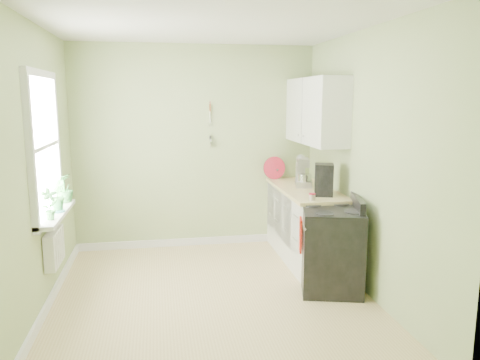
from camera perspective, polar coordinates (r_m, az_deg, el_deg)
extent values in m
cube|color=tan|center=(4.91, -3.38, -14.35)|extent=(3.20, 3.60, 0.02)
cube|color=white|center=(4.52, -3.76, 18.86)|extent=(3.20, 3.60, 0.02)
cube|color=#A9BB7F|center=(6.31, -5.46, 3.96)|extent=(3.20, 0.02, 2.70)
cube|color=#A9BB7F|center=(4.62, -23.80, 0.91)|extent=(0.02, 3.60, 2.70)
cube|color=#A9BB7F|center=(4.96, 15.24, 1.99)|extent=(0.02, 3.60, 2.70)
cube|color=white|center=(5.95, 8.00, -5.46)|extent=(0.60, 1.60, 0.87)
cube|color=beige|center=(5.84, 8.01, -1.16)|extent=(0.64, 1.60, 0.04)
cube|color=white|center=(5.87, 9.20, 8.31)|extent=(0.35, 1.40, 0.80)
cube|color=white|center=(4.88, -22.93, 3.79)|extent=(0.02, 1.00, 1.30)
cube|color=white|center=(4.86, -23.25, 11.84)|extent=(0.06, 1.14, 0.07)
cube|color=white|center=(4.99, -22.16, -4.03)|extent=(0.06, 1.14, 0.07)
cube|color=white|center=(4.88, -22.70, 3.80)|extent=(0.04, 1.00, 0.04)
cube|color=white|center=(4.98, -21.50, -3.85)|extent=(0.18, 1.14, 0.04)
cube|color=white|center=(5.02, -21.70, -7.66)|extent=(0.12, 0.50, 0.35)
cylinder|color=beige|center=(6.26, -3.67, 8.80)|extent=(0.02, 0.02, 0.10)
cylinder|color=silver|center=(6.27, -3.66, 7.70)|extent=(0.01, 0.01, 0.16)
cylinder|color=silver|center=(6.29, -3.63, 4.60)|extent=(0.01, 0.14, 0.14)
cube|color=black|center=(5.09, 11.06, -8.41)|extent=(0.77, 0.84, 0.84)
cube|color=black|center=(4.97, 11.23, -3.65)|extent=(0.77, 0.84, 0.03)
cube|color=black|center=(5.06, 14.12, -2.71)|extent=(0.24, 0.70, 0.13)
cylinder|color=#B2B2B7|center=(4.89, 7.76, -5.07)|extent=(0.17, 0.57, 0.02)
cube|color=red|center=(5.02, 7.39, -6.65)|extent=(0.07, 0.20, 0.35)
cube|color=#B2B2B7|center=(5.93, 7.72, -0.40)|extent=(0.26, 0.33, 0.08)
cube|color=#B2B2B7|center=(6.03, 7.38, 1.10)|extent=(0.13, 0.10, 0.21)
cube|color=#B2B2B7|center=(5.91, 7.72, 2.16)|extent=(0.20, 0.32, 0.10)
sphere|color=#B2B2B7|center=(6.00, 7.42, 2.57)|extent=(0.12, 0.12, 0.12)
cylinder|color=silver|center=(5.86, 7.91, 0.07)|extent=(0.17, 0.17, 0.14)
cylinder|color=silver|center=(6.45, 4.42, 0.76)|extent=(0.10, 0.10, 0.13)
cone|color=silver|center=(6.44, 4.43, 1.51)|extent=(0.10, 0.10, 0.04)
cylinder|color=silver|center=(6.43, 3.81, 0.94)|extent=(0.10, 0.03, 0.07)
cube|color=black|center=(5.39, 10.18, 0.03)|extent=(0.27, 0.28, 0.36)
cylinder|color=black|center=(5.40, 9.84, -1.12)|extent=(0.11, 0.11, 0.12)
cylinder|color=#B51F36|center=(6.39, 4.21, 1.48)|extent=(0.32, 0.10, 0.31)
cylinder|color=beige|center=(5.13, 8.78, -2.12)|extent=(0.07, 0.07, 0.07)
cylinder|color=#B51F36|center=(5.12, 8.79, -1.68)|extent=(0.07, 0.07, 0.01)
imported|color=#3B833C|center=(4.64, -22.25, -2.71)|extent=(0.19, 0.17, 0.30)
imported|color=#3B833C|center=(5.00, -21.38, -1.77)|extent=(0.16, 0.19, 0.30)
imported|color=#3B833C|center=(5.36, -20.62, -0.93)|extent=(0.23, 0.23, 0.31)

